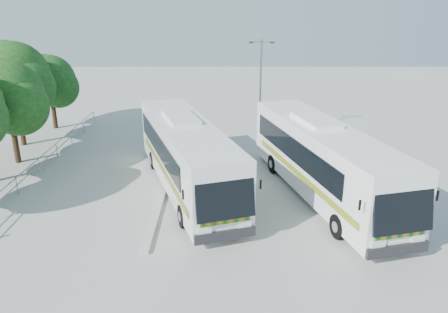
{
  "coord_description": "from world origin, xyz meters",
  "views": [
    {
      "loc": [
        0.84,
        -21.44,
        9.66
      ],
      "look_at": [
        1.03,
        1.04,
        1.77
      ],
      "focal_mm": 35.0,
      "sensor_mm": 36.0,
      "label": 1
    }
  ],
  "objects_px": {
    "tree_far_c": "(9,97)",
    "tree_far_d": "(15,78)",
    "tree_far_e": "(51,81)",
    "coach_main": "(186,154)",
    "lamppost": "(260,86)",
    "coach_adjacent": "(323,159)"
  },
  "relations": [
    {
      "from": "coach_main",
      "to": "tree_far_d",
      "type": "bearing_deg",
      "value": 128.86
    },
    {
      "from": "tree_far_e",
      "to": "coach_main",
      "type": "height_order",
      "value": "tree_far_e"
    },
    {
      "from": "tree_far_d",
      "to": "coach_adjacent",
      "type": "xyz_separation_m",
      "value": [
        19.45,
        -9.02,
        -2.76
      ]
    },
    {
      "from": "tree_far_e",
      "to": "coach_main",
      "type": "distance_m",
      "value": 17.22
    },
    {
      "from": "tree_far_e",
      "to": "lamppost",
      "type": "bearing_deg",
      "value": -12.06
    },
    {
      "from": "lamppost",
      "to": "tree_far_e",
      "type": "bearing_deg",
      "value": 174.27
    },
    {
      "from": "tree_far_e",
      "to": "lamppost",
      "type": "relative_size",
      "value": 0.81
    },
    {
      "from": "tree_far_e",
      "to": "coach_main",
      "type": "relative_size",
      "value": 0.44
    },
    {
      "from": "tree_far_d",
      "to": "lamppost",
      "type": "relative_size",
      "value": 1.0
    },
    {
      "from": "tree_far_c",
      "to": "tree_far_e",
      "type": "distance_m",
      "value": 8.22
    },
    {
      "from": "tree_far_c",
      "to": "coach_main",
      "type": "distance_m",
      "value": 12.16
    },
    {
      "from": "coach_adjacent",
      "to": "lamppost",
      "type": "relative_size",
      "value": 1.88
    },
    {
      "from": "coach_adjacent",
      "to": "tree_far_e",
      "type": "bearing_deg",
      "value": 130.44
    },
    {
      "from": "tree_far_c",
      "to": "tree_far_d",
      "type": "xyz_separation_m",
      "value": [
        -1.19,
        3.7,
        0.56
      ]
    },
    {
      "from": "coach_adjacent",
      "to": "tree_far_d",
      "type": "bearing_deg",
      "value": 141.32
    },
    {
      "from": "tree_far_c",
      "to": "tree_far_d",
      "type": "bearing_deg",
      "value": 107.83
    },
    {
      "from": "tree_far_e",
      "to": "tree_far_c",
      "type": "bearing_deg",
      "value": -86.46
    },
    {
      "from": "tree_far_d",
      "to": "lamppost",
      "type": "xyz_separation_m",
      "value": [
        17.04,
        1.01,
        -0.77
      ]
    },
    {
      "from": "tree_far_d",
      "to": "tree_far_e",
      "type": "height_order",
      "value": "tree_far_d"
    },
    {
      "from": "tree_far_d",
      "to": "coach_main",
      "type": "bearing_deg",
      "value": -33.19
    },
    {
      "from": "tree_far_e",
      "to": "coach_main",
      "type": "xyz_separation_m",
      "value": [
        11.64,
        -12.56,
        -1.87
      ]
    },
    {
      "from": "lamppost",
      "to": "tree_far_d",
      "type": "bearing_deg",
      "value": -170.3
    }
  ]
}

